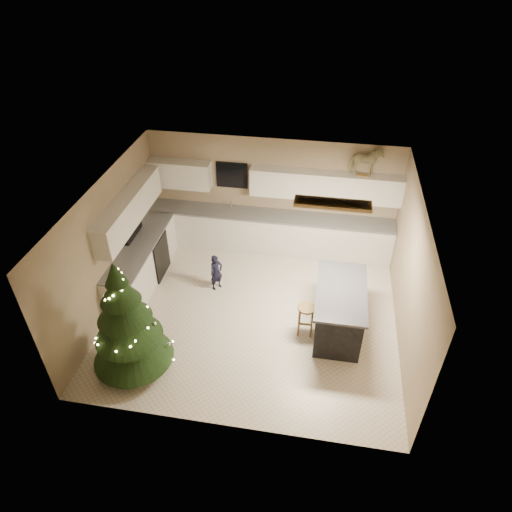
{
  "coord_description": "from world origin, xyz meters",
  "views": [
    {
      "loc": [
        1.15,
        -6.41,
        6.28
      ],
      "look_at": [
        0.0,
        0.35,
        1.15
      ],
      "focal_mm": 32.0,
      "sensor_mm": 36.0,
      "label": 1
    }
  ],
  "objects_px": {
    "christmas_tree": "(127,327)",
    "rocking_horse": "(365,162)",
    "island": "(339,310)",
    "bar_stool": "(306,313)",
    "toddler": "(216,272)"
  },
  "relations": [
    {
      "from": "christmas_tree",
      "to": "toddler",
      "type": "height_order",
      "value": "christmas_tree"
    },
    {
      "from": "island",
      "to": "toddler",
      "type": "bearing_deg",
      "value": 162.83
    },
    {
      "from": "toddler",
      "to": "rocking_horse",
      "type": "bearing_deg",
      "value": -17.88
    },
    {
      "from": "christmas_tree",
      "to": "island",
      "type": "bearing_deg",
      "value": 23.23
    },
    {
      "from": "rocking_horse",
      "to": "bar_stool",
      "type": "bearing_deg",
      "value": 146.0
    },
    {
      "from": "bar_stool",
      "to": "rocking_horse",
      "type": "relative_size",
      "value": 0.85
    },
    {
      "from": "christmas_tree",
      "to": "rocking_horse",
      "type": "relative_size",
      "value": 3.05
    },
    {
      "from": "bar_stool",
      "to": "rocking_horse",
      "type": "height_order",
      "value": "rocking_horse"
    },
    {
      "from": "island",
      "to": "bar_stool",
      "type": "relative_size",
      "value": 2.71
    },
    {
      "from": "bar_stool",
      "to": "rocking_horse",
      "type": "xyz_separation_m",
      "value": [
        0.86,
        2.65,
        1.84
      ]
    },
    {
      "from": "christmas_tree",
      "to": "bar_stool",
      "type": "bearing_deg",
      "value": 24.24
    },
    {
      "from": "bar_stool",
      "to": "toddler",
      "type": "relative_size",
      "value": 0.77
    },
    {
      "from": "christmas_tree",
      "to": "toddler",
      "type": "relative_size",
      "value": 2.76
    },
    {
      "from": "island",
      "to": "bar_stool",
      "type": "height_order",
      "value": "island"
    },
    {
      "from": "island",
      "to": "rocking_horse",
      "type": "relative_size",
      "value": 2.32
    }
  ]
}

